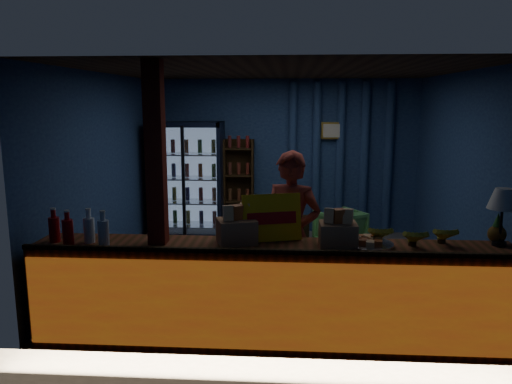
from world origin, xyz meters
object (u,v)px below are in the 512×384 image
pastry_tray (368,243)px  table_lamp (503,201)px  green_chair (340,229)px  shopkeeper (291,236)px

pastry_tray → table_lamp: (1.18, 0.07, 0.39)m
pastry_tray → green_chair: bearing=88.6°
green_chair → shopkeeper: bearing=41.3°
pastry_tray → table_lamp: bearing=3.4°
shopkeeper → pastry_tray: size_ratio=3.80×
green_chair → pastry_tray: size_ratio=1.39×
shopkeeper → green_chair: (0.77, 2.57, -0.58)m
shopkeeper → table_lamp: 2.01m
table_lamp → shopkeeper: bearing=165.2°
green_chair → pastry_tray: (-0.07, -3.14, 0.69)m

